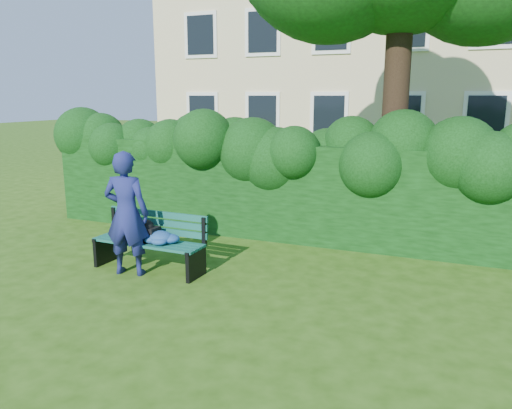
% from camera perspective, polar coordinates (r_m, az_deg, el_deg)
% --- Properties ---
extents(ground, '(80.00, 80.00, 0.00)m').
position_cam_1_polar(ground, '(7.77, -1.70, -7.74)').
color(ground, '#274B0E').
rests_on(ground, ground).
extents(apartment_building, '(16.00, 8.08, 12.00)m').
position_cam_1_polar(apartment_building, '(21.13, 14.94, 21.01)').
color(apartment_building, beige).
rests_on(apartment_building, ground).
extents(hedge, '(10.00, 1.00, 1.80)m').
position_cam_1_polar(hedge, '(9.52, 3.66, 1.61)').
color(hedge, black).
rests_on(hedge, ground).
extents(park_bench, '(1.82, 0.62, 0.89)m').
position_cam_1_polar(park_bench, '(7.89, -11.76, -3.90)').
color(park_bench, '#105043').
rests_on(park_bench, ground).
extents(man_reading, '(0.76, 0.58, 1.88)m').
position_cam_1_polar(man_reading, '(7.70, -14.57, -1.01)').
color(man_reading, navy).
rests_on(man_reading, ground).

